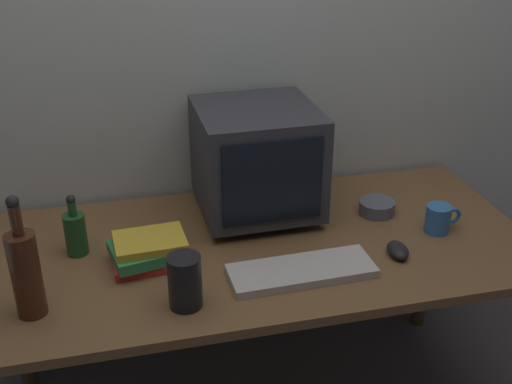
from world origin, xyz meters
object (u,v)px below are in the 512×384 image
(cd_spindle, at_px, (377,207))
(metal_canister, at_px, (185,282))
(computer_mouse, at_px, (398,250))
(crt_monitor, at_px, (257,160))
(mug, at_px, (439,219))
(book_stack, at_px, (150,251))
(bottle_short, at_px, (75,232))
(bottle_tall, at_px, (26,271))
(keyboard, at_px, (302,271))

(cd_spindle, distance_m, metal_canister, 0.79)
(computer_mouse, xyz_separation_m, cd_spindle, (0.05, 0.26, 0.00))
(crt_monitor, relative_size, mug, 3.28)
(cd_spindle, bearing_deg, metal_canister, -152.75)
(crt_monitor, relative_size, cd_spindle, 3.28)
(crt_monitor, relative_size, book_stack, 1.58)
(book_stack, bearing_deg, bottle_short, 152.10)
(bottle_tall, xyz_separation_m, mug, (1.24, 0.14, -0.09))
(crt_monitor, xyz_separation_m, bottle_tall, (-0.70, -0.40, -0.06))
(cd_spindle, bearing_deg, computer_mouse, -99.74)
(mug, xyz_separation_m, cd_spindle, (-0.14, 0.16, -0.02))
(computer_mouse, distance_m, bottle_tall, 1.06)
(crt_monitor, distance_m, book_stack, 0.47)
(bottle_short, xyz_separation_m, cd_spindle, (0.98, 0.02, -0.05))
(computer_mouse, height_order, cd_spindle, cd_spindle)
(book_stack, xyz_separation_m, metal_canister, (0.07, -0.23, 0.03))
(computer_mouse, distance_m, mug, 0.22)
(bottle_tall, bearing_deg, cd_spindle, 15.32)
(bottle_tall, distance_m, mug, 1.25)
(bottle_tall, distance_m, bottle_short, 0.30)
(crt_monitor, xyz_separation_m, cd_spindle, (0.39, -0.10, -0.17))
(computer_mouse, relative_size, bottle_tall, 0.29)
(book_stack, xyz_separation_m, cd_spindle, (0.77, 0.13, -0.02))
(bottle_tall, height_order, book_stack, bottle_tall)
(keyboard, bearing_deg, mug, 13.48)
(computer_mouse, xyz_separation_m, mug, (0.19, 0.11, 0.03))
(bottle_tall, bearing_deg, bottle_short, 67.83)
(book_stack, relative_size, metal_canister, 1.66)
(computer_mouse, bearing_deg, bottle_tall, -172.19)
(crt_monitor, relative_size, computer_mouse, 3.93)
(cd_spindle, bearing_deg, book_stack, -170.16)
(keyboard, relative_size, bottle_tall, 1.22)
(bottle_short, distance_m, book_stack, 0.24)
(bottle_tall, distance_m, cd_spindle, 1.14)
(bottle_short, distance_m, mug, 1.13)
(keyboard, bearing_deg, metal_canister, -170.65)
(crt_monitor, xyz_separation_m, keyboard, (0.04, -0.40, -0.18))
(bottle_tall, xyz_separation_m, metal_canister, (0.39, -0.06, -0.06))
(computer_mouse, relative_size, book_stack, 0.40)
(mug, bearing_deg, bottle_tall, -173.47)
(cd_spindle, height_order, metal_canister, metal_canister)
(crt_monitor, bearing_deg, bottle_short, -167.86)
(crt_monitor, relative_size, metal_canister, 2.62)
(computer_mouse, xyz_separation_m, bottle_tall, (-1.05, -0.04, 0.11))
(bottle_short, height_order, book_stack, bottle_short)
(keyboard, bearing_deg, bottle_tall, 178.81)
(crt_monitor, bearing_deg, keyboard, -84.88)
(keyboard, xyz_separation_m, bottle_short, (-0.62, 0.27, 0.06))
(bottle_short, bearing_deg, cd_spindle, 1.33)
(bottle_short, relative_size, cd_spindle, 1.64)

